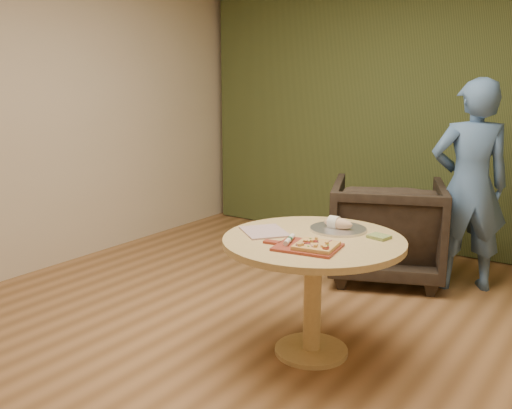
{
  "coord_description": "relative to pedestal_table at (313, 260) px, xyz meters",
  "views": [
    {
      "loc": [
        1.89,
        -2.61,
        1.71
      ],
      "look_at": [
        -0.1,
        0.25,
        0.92
      ],
      "focal_mm": 40.0,
      "sensor_mm": 36.0,
      "label": 1
    }
  ],
  "objects": [
    {
      "name": "room_shell",
      "position": [
        -0.29,
        -0.3,
        0.79
      ],
      "size": [
        5.04,
        6.04,
        2.84
      ],
      "color": "#9B693E",
      "rests_on": "ground"
    },
    {
      "name": "curtain",
      "position": [
        -0.29,
        2.6,
        0.79
      ],
      "size": [
        4.8,
        0.14,
        2.78
      ],
      "primitive_type": "cube",
      "color": "#323D1C",
      "rests_on": "ground"
    },
    {
      "name": "pedestal_table",
      "position": [
        0.0,
        0.0,
        0.0
      ],
      "size": [
        1.1,
        1.1,
        0.75
      ],
      "rotation": [
        0.0,
        0.0,
        -0.02
      ],
      "color": "tan",
      "rests_on": "ground"
    },
    {
      "name": "pizza_paddle",
      "position": [
        0.06,
        -0.2,
        0.15
      ],
      "size": [
        0.47,
        0.33,
        0.01
      ],
      "rotation": [
        0.0,
        0.0,
        0.16
      ],
      "color": "maroon",
      "rests_on": "pedestal_table"
    },
    {
      "name": "flatbread_pizza",
      "position": [
        0.13,
        -0.2,
        0.17
      ],
      "size": [
        0.25,
        0.25,
        0.04
      ],
      "rotation": [
        0.0,
        0.0,
        0.16
      ],
      "color": "tan",
      "rests_on": "pizza_paddle"
    },
    {
      "name": "cutlery_roll",
      "position": [
        -0.05,
        -0.2,
        0.17
      ],
      "size": [
        0.08,
        0.2,
        0.03
      ],
      "rotation": [
        0.0,
        0.0,
        0.31
      ],
      "color": "beige",
      "rests_on": "pizza_paddle"
    },
    {
      "name": "newspaper",
      "position": [
        -0.32,
        -0.06,
        0.15
      ],
      "size": [
        0.39,
        0.38,
        0.01
      ],
      "primitive_type": "cube",
      "rotation": [
        0.0,
        0.0,
        -0.66
      ],
      "color": "beige",
      "rests_on": "pedestal_table"
    },
    {
      "name": "serving_tray",
      "position": [
        0.04,
        0.25,
        0.15
      ],
      "size": [
        0.36,
        0.36,
        0.02
      ],
      "color": "silver",
      "rests_on": "pedestal_table"
    },
    {
      "name": "bread_roll",
      "position": [
        0.03,
        0.25,
        0.18
      ],
      "size": [
        0.19,
        0.09,
        0.09
      ],
      "color": "#DDB487",
      "rests_on": "serving_tray"
    },
    {
      "name": "green_packet",
      "position": [
        0.32,
        0.22,
        0.15
      ],
      "size": [
        0.14,
        0.12,
        0.02
      ],
      "primitive_type": "cube",
      "rotation": [
        0.0,
        0.0,
        -0.21
      ],
      "color": "#5B7132",
      "rests_on": "pedestal_table"
    },
    {
      "name": "armchair",
      "position": [
        -0.17,
        1.58,
        -0.14
      ],
      "size": [
        1.17,
        1.14,
        0.94
      ],
      "primitive_type": "imported",
      "rotation": [
        0.0,
        0.0,
        3.54
      ],
      "color": "black",
      "rests_on": "ground"
    },
    {
      "name": "person_standing",
      "position": [
        0.45,
        1.71,
        0.24
      ],
      "size": [
        0.74,
        0.66,
        1.7
      ],
      "primitive_type": "imported",
      "rotation": [
        0.0,
        0.0,
        3.67
      ],
      "color": "#486C9C",
      "rests_on": "ground"
    }
  ]
}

